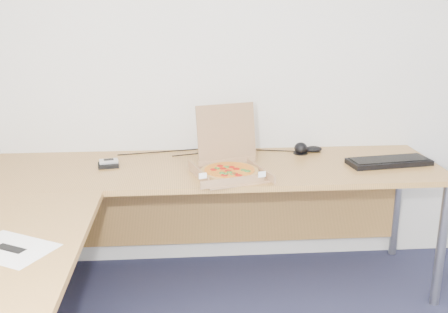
{
  "coord_description": "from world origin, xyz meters",
  "views": [
    {
      "loc": [
        -0.65,
        -1.33,
        1.6
      ],
      "look_at": [
        -0.45,
        1.28,
        0.82
      ],
      "focal_mm": 41.82,
      "sensor_mm": 36.0,
      "label": 1
    }
  ],
  "objects": [
    {
      "name": "room_shell",
      "position": [
        0.0,
        0.0,
        1.25
      ],
      "size": [
        3.5,
        3.5,
        2.5
      ],
      "primitive_type": null,
      "color": "silver",
      "rests_on": "ground"
    },
    {
      "name": "desk",
      "position": [
        -0.82,
        0.97,
        0.7
      ],
      "size": [
        2.5,
        2.2,
        0.73
      ],
      "color": "#B27D3D",
      "rests_on": "ground"
    },
    {
      "name": "pizza_box",
      "position": [
        -0.43,
        1.24,
        0.77
      ],
      "size": [
        0.33,
        0.39,
        0.34
      ],
      "rotation": [
        0.0,
        0.0,
        0.29
      ],
      "color": "#A5784F",
      "rests_on": "desk"
    },
    {
      "name": "drinking_glass",
      "position": [
        -0.3,
        1.65,
        0.78
      ],
      "size": [
        0.06,
        0.06,
        0.11
      ],
      "primitive_type": "cylinder",
      "color": "white",
      "rests_on": "desk"
    },
    {
      "name": "keyboard",
      "position": [
        0.48,
        1.36,
        0.74
      ],
      "size": [
        0.47,
        0.22,
        0.03
      ],
      "primitive_type": "cube",
      "rotation": [
        0.0,
        0.0,
        0.14
      ],
      "color": "black",
      "rests_on": "desk"
    },
    {
      "name": "mouse",
      "position": [
        0.12,
        1.63,
        0.75
      ],
      "size": [
        0.11,
        0.07,
        0.04
      ],
      "primitive_type": "ellipsoid",
      "rotation": [
        0.0,
        0.0,
        0.04
      ],
      "color": "black",
      "rests_on": "desk"
    },
    {
      "name": "wallet",
      "position": [
        -1.07,
        1.44,
        0.74
      ],
      "size": [
        0.12,
        0.11,
        0.02
      ],
      "primitive_type": "cube",
      "rotation": [
        0.0,
        0.0,
        0.16
      ],
      "color": "black",
      "rests_on": "desk"
    },
    {
      "name": "phone",
      "position": [
        -1.07,
        1.45,
        0.76
      ],
      "size": [
        0.11,
        0.07,
        0.02
      ],
      "primitive_type": "cube",
      "rotation": [
        0.0,
        0.0,
        0.2
      ],
      "color": "#B2B5BA",
      "rests_on": "wallet"
    },
    {
      "name": "paper_sheet",
      "position": [
        -1.3,
        0.46,
        0.73
      ],
      "size": [
        0.37,
        0.34,
        0.0
      ],
      "primitive_type": "cube",
      "rotation": [
        0.0,
        0.0,
        -0.51
      ],
      "color": "white",
      "rests_on": "desk"
    },
    {
      "name": "dome_speaker",
      "position": [
        0.03,
        1.61,
        0.77
      ],
      "size": [
        0.09,
        0.09,
        0.07
      ],
      "primitive_type": "ellipsoid",
      "color": "black",
      "rests_on": "desk"
    },
    {
      "name": "cable_bundle",
      "position": [
        -0.47,
        1.68,
        0.73
      ],
      "size": [
        0.58,
        0.12,
        0.01
      ],
      "primitive_type": null,
      "rotation": [
        0.0,
        0.0,
        0.14
      ],
      "color": "black",
      "rests_on": "desk"
    }
  ]
}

